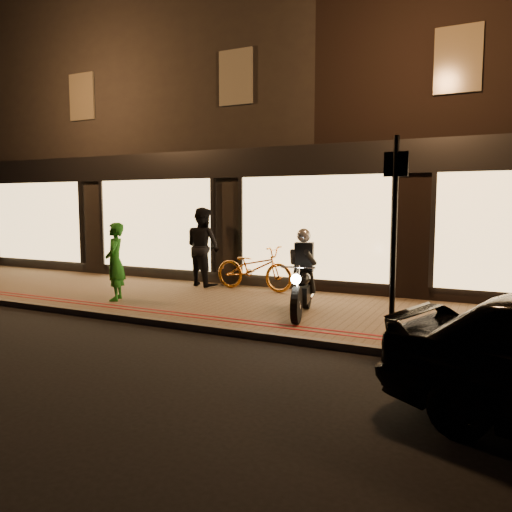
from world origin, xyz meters
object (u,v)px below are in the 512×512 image
at_px(sign_post, 394,229).
at_px(motorcycle, 302,282).
at_px(bicycle_gold, 254,268).
at_px(person_green, 115,262).

bearing_deg(sign_post, motorcycle, 147.38).
relative_size(sign_post, bicycle_gold, 1.49).
bearing_deg(bicycle_gold, person_green, 142.47).
height_order(sign_post, person_green, sign_post).
height_order(motorcycle, bicycle_gold, motorcycle).
height_order(sign_post, bicycle_gold, sign_post).
bearing_deg(sign_post, bicycle_gold, 140.49).
bearing_deg(motorcycle, bicycle_gold, 122.36).
relative_size(sign_post, person_green, 1.82).
distance_m(motorcycle, person_green, 4.09).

